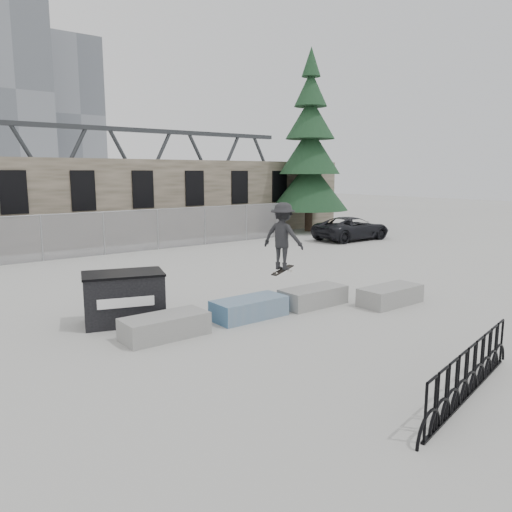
{
  "coord_description": "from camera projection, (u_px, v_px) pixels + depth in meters",
  "views": [
    {
      "loc": [
        -8.52,
        -9.97,
        3.79
      ],
      "look_at": [
        0.59,
        1.75,
        1.3
      ],
      "focal_mm": 35.0,
      "sensor_mm": 36.0,
      "label": 1
    }
  ],
  "objects": [
    {
      "name": "suv",
      "position": [
        352.0,
        228.0,
        28.36
      ],
      "size": [
        4.8,
        2.3,
        1.32
      ],
      "primitive_type": "imported",
      "rotation": [
        0.0,
        0.0,
        1.55
      ],
      "color": "black",
      "rests_on": "ground"
    },
    {
      "name": "planter_center_left",
      "position": [
        249.0,
        307.0,
        13.12
      ],
      "size": [
        2.0,
        0.9,
        0.52
      ],
      "color": "#2F5F8D",
      "rests_on": "ground"
    },
    {
      "name": "bike_rack",
      "position": [
        470.0,
        372.0,
        8.48
      ],
      "size": [
        4.4,
        1.0,
        0.9
      ],
      "rotation": [
        0.0,
        0.0,
        0.21
      ],
      "color": "black",
      "rests_on": "ground"
    },
    {
      "name": "skateboarder",
      "position": [
        283.0,
        236.0,
        14.28
      ],
      "size": [
        1.12,
        1.42,
        2.06
      ],
      "rotation": [
        0.0,
        0.0,
        1.94
      ],
      "color": "black",
      "rests_on": "ground"
    },
    {
      "name": "truss_bridge",
      "position": [
        52.0,
        170.0,
        61.74
      ],
      "size": [
        70.0,
        3.0,
        9.8
      ],
      "color": "#2D3033",
      "rests_on": "ground"
    },
    {
      "name": "chainlink_fence",
      "position": [
        104.0,
        233.0,
        23.11
      ],
      "size": [
        22.06,
        0.06,
        2.02
      ],
      "color": "gray",
      "rests_on": "ground"
    },
    {
      "name": "planter_far_left",
      "position": [
        165.0,
        325.0,
        11.58
      ],
      "size": [
        2.0,
        0.9,
        0.52
      ],
      "color": "gray",
      "rests_on": "ground"
    },
    {
      "name": "planter_offset",
      "position": [
        390.0,
        295.0,
        14.49
      ],
      "size": [
        2.0,
        0.9,
        0.52
      ],
      "color": "gray",
      "rests_on": "ground"
    },
    {
      "name": "planter_center_right",
      "position": [
        313.0,
        296.0,
        14.36
      ],
      "size": [
        2.0,
        0.9,
        0.52
      ],
      "color": "gray",
      "rests_on": "ground"
    },
    {
      "name": "ground",
      "position": [
        278.0,
        314.0,
        13.54
      ],
      "size": [
        120.0,
        120.0,
        0.0
      ],
      "primitive_type": "plane",
      "color": "#ACACA7",
      "rests_on": "ground"
    },
    {
      "name": "stone_wall",
      "position": [
        76.0,
        203.0,
        25.82
      ],
      "size": [
        36.0,
        2.58,
        4.5
      ],
      "color": "brown",
      "rests_on": "ground"
    },
    {
      "name": "dumpster",
      "position": [
        124.0,
        298.0,
        12.63
      ],
      "size": [
        2.26,
        1.77,
        1.31
      ],
      "rotation": [
        0.0,
        0.0,
        -0.32
      ],
      "color": "black",
      "rests_on": "ground"
    },
    {
      "name": "spruce_tree",
      "position": [
        310.0,
        158.0,
        31.9
      ],
      "size": [
        5.01,
        5.01,
        11.5
      ],
      "color": "#38281E",
      "rests_on": "ground"
    }
  ]
}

